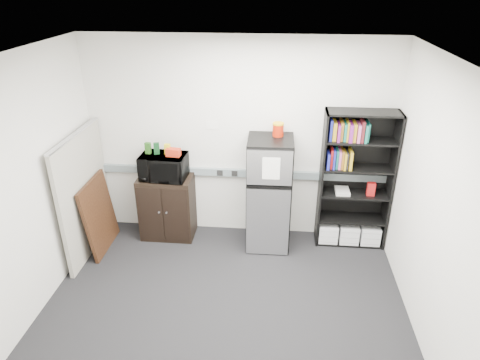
{
  "coord_description": "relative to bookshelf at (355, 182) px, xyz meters",
  "views": [
    {
      "loc": [
        0.51,
        -3.5,
        3.34
      ],
      "look_at": [
        0.1,
        0.9,
        1.19
      ],
      "focal_mm": 32.0,
      "sensor_mm": 36.0,
      "label": 1
    }
  ],
  "objects": [
    {
      "name": "floor",
      "position": [
        -1.53,
        -1.57,
        -0.91
      ],
      "size": [
        4.0,
        4.0,
        0.0
      ],
      "primitive_type": "plane",
      "color": "black",
      "rests_on": "ground"
    },
    {
      "name": "wall_back",
      "position": [
        -1.53,
        0.18,
        0.44
      ],
      "size": [
        4.0,
        0.02,
        2.7
      ],
      "primitive_type": "cube",
      "color": "white",
      "rests_on": "floor"
    },
    {
      "name": "wall_right",
      "position": [
        0.47,
        -1.57,
        0.44
      ],
      "size": [
        0.02,
        3.5,
        2.7
      ],
      "primitive_type": "cube",
      "color": "white",
      "rests_on": "floor"
    },
    {
      "name": "wall_left",
      "position": [
        -3.53,
        -1.57,
        0.44
      ],
      "size": [
        0.02,
        3.5,
        2.7
      ],
      "primitive_type": "cube",
      "color": "white",
      "rests_on": "floor"
    },
    {
      "name": "ceiling",
      "position": [
        -1.53,
        -1.57,
        1.79
      ],
      "size": [
        4.0,
        3.5,
        0.02
      ],
      "primitive_type": "cube",
      "color": "white",
      "rests_on": "wall_back"
    },
    {
      "name": "electrical_raceway",
      "position": [
        -1.53,
        0.15,
        -0.01
      ],
      "size": [
        3.92,
        0.05,
        0.1
      ],
      "primitive_type": "cube",
      "color": "slate",
      "rests_on": "wall_back"
    },
    {
      "name": "wall_note",
      "position": [
        -1.88,
        0.18,
        0.64
      ],
      "size": [
        0.14,
        0.0,
        0.1
      ],
      "primitive_type": "cube",
      "color": "white",
      "rests_on": "wall_back"
    },
    {
      "name": "bookshelf",
      "position": [
        0.0,
        0.0,
        0.0
      ],
      "size": [
        0.9,
        0.34,
        1.85
      ],
      "color": "black",
      "rests_on": "floor"
    },
    {
      "name": "cubicle_partition",
      "position": [
        -3.43,
        -0.49,
        -0.1
      ],
      "size": [
        0.06,
        1.3,
        1.62
      ],
      "color": "gray",
      "rests_on": "floor"
    },
    {
      "name": "cabinet",
      "position": [
        -2.49,
        -0.06,
        -0.47
      ],
      "size": [
        0.72,
        0.48,
        0.89
      ],
      "color": "black",
      "rests_on": "floor"
    },
    {
      "name": "microwave",
      "position": [
        -2.49,
        -0.08,
        0.14
      ],
      "size": [
        0.61,
        0.42,
        0.33
      ],
      "primitive_type": "imported",
      "rotation": [
        0.0,
        0.0,
        -0.04
      ],
      "color": "black",
      "rests_on": "cabinet"
    },
    {
      "name": "snack_box_a",
      "position": [
        -2.69,
        -0.05,
        0.38
      ],
      "size": [
        0.08,
        0.06,
        0.15
      ],
      "primitive_type": "cube",
      "rotation": [
        0.0,
        0.0,
        -0.16
      ],
      "color": "#235117",
      "rests_on": "microwave"
    },
    {
      "name": "snack_box_b",
      "position": [
        -2.57,
        -0.05,
        0.38
      ],
      "size": [
        0.08,
        0.06,
        0.15
      ],
      "primitive_type": "cube",
      "rotation": [
        0.0,
        0.0,
        0.22
      ],
      "color": "#0B3315",
      "rests_on": "microwave"
    },
    {
      "name": "snack_box_c",
      "position": [
        -2.43,
        -0.05,
        0.38
      ],
      "size": [
        0.08,
        0.06,
        0.14
      ],
      "primitive_type": "cube",
      "rotation": [
        0.0,
        0.0,
        -0.15
      ],
      "color": "gold",
      "rests_on": "microwave"
    },
    {
      "name": "snack_bag",
      "position": [
        -2.34,
        -0.1,
        0.36
      ],
      "size": [
        0.19,
        0.12,
        0.1
      ],
      "primitive_type": "cube",
      "rotation": [
        0.0,
        0.0,
        -0.11
      ],
      "color": "#B82812",
      "rests_on": "microwave"
    },
    {
      "name": "refrigerator",
      "position": [
        -1.1,
        -0.14,
        -0.16
      ],
      "size": [
        0.57,
        0.6,
        1.51
      ],
      "rotation": [
        0.0,
        0.0,
        0.01
      ],
      "color": "black",
      "rests_on": "floor"
    },
    {
      "name": "coffee_can",
      "position": [
        -1.02,
        -0.02,
        0.69
      ],
      "size": [
        0.14,
        0.14,
        0.19
      ],
      "color": "#AB1D07",
      "rests_on": "refrigerator"
    },
    {
      "name": "framed_poster",
      "position": [
        -3.3,
        -0.45,
        -0.42
      ],
      "size": [
        0.16,
        0.76,
        0.98
      ],
      "rotation": [
        0.0,
        -0.12,
        0.0
      ],
      "color": "black",
      "rests_on": "floor"
    }
  ]
}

